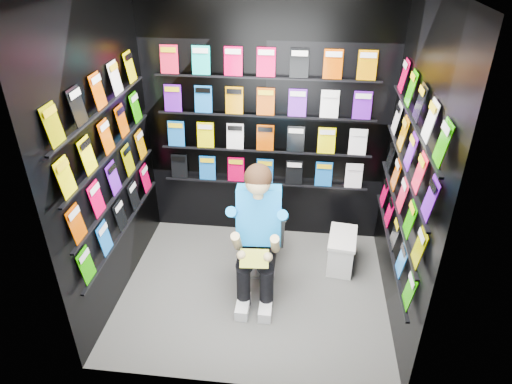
# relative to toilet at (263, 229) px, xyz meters

# --- Properties ---
(floor) EXTENTS (2.40, 2.40, 0.00)m
(floor) POSITION_rel_toilet_xyz_m (-0.04, -0.48, -0.37)
(floor) COLOR #555553
(floor) RESTS_ON ground
(wall_back) EXTENTS (2.40, 0.04, 2.60)m
(wall_back) POSITION_rel_toilet_xyz_m (-0.04, 0.52, 0.93)
(wall_back) COLOR black
(wall_back) RESTS_ON floor
(wall_front) EXTENTS (2.40, 0.04, 2.60)m
(wall_front) POSITION_rel_toilet_xyz_m (-0.04, -1.48, 0.93)
(wall_front) COLOR black
(wall_front) RESTS_ON floor
(wall_left) EXTENTS (0.04, 2.00, 2.60)m
(wall_left) POSITION_rel_toilet_xyz_m (-1.24, -0.48, 0.93)
(wall_left) COLOR black
(wall_left) RESTS_ON floor
(wall_right) EXTENTS (0.04, 2.00, 2.60)m
(wall_right) POSITION_rel_toilet_xyz_m (1.16, -0.48, 0.93)
(wall_right) COLOR black
(wall_right) RESTS_ON floor
(comics_back) EXTENTS (2.10, 0.06, 1.37)m
(comics_back) POSITION_rel_toilet_xyz_m (-0.04, 0.49, 0.94)
(comics_back) COLOR #D5003F
(comics_back) RESTS_ON wall_back
(comics_left) EXTENTS (0.06, 1.70, 1.37)m
(comics_left) POSITION_rel_toilet_xyz_m (-1.21, -0.48, 0.94)
(comics_left) COLOR #D5003F
(comics_left) RESTS_ON wall_left
(comics_right) EXTENTS (0.06, 1.70, 1.37)m
(comics_right) POSITION_rel_toilet_xyz_m (1.13, -0.48, 0.94)
(comics_right) COLOR #D5003F
(comics_right) RESTS_ON wall_right
(toilet) EXTENTS (0.47, 0.78, 0.73)m
(toilet) POSITION_rel_toilet_xyz_m (0.00, 0.00, 0.00)
(toilet) COLOR white
(toilet) RESTS_ON floor
(longbox) EXTENTS (0.28, 0.45, 0.32)m
(longbox) POSITION_rel_toilet_xyz_m (0.77, -0.01, -0.21)
(longbox) COLOR white
(longbox) RESTS_ON floor
(longbox_lid) EXTENTS (0.31, 0.48, 0.03)m
(longbox_lid) POSITION_rel_toilet_xyz_m (0.77, -0.01, -0.03)
(longbox_lid) COLOR white
(longbox_lid) RESTS_ON longbox
(reader) EXTENTS (0.57, 0.79, 1.40)m
(reader) POSITION_rel_toilet_xyz_m (0.00, -0.38, 0.40)
(reader) COLOR #0D7CE1
(reader) RESTS_ON toilet
(held_comic) EXTENTS (0.24, 0.15, 0.10)m
(held_comic) POSITION_rel_toilet_xyz_m (-0.00, -0.73, 0.21)
(held_comic) COLOR green
(held_comic) RESTS_ON reader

